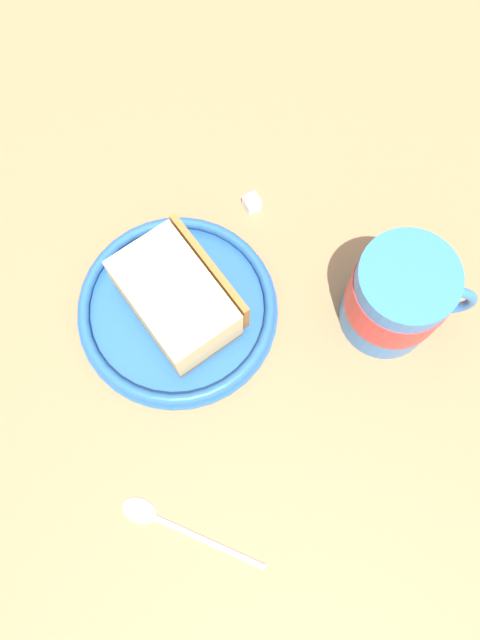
{
  "coord_description": "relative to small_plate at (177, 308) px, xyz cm",
  "views": [
    {
      "loc": [
        5.62,
        -19.97,
        55.06
      ],
      "look_at": [
        1.77,
        -3.59,
        3.0
      ],
      "focal_mm": 35.11,
      "sensor_mm": 36.0,
      "label": 1
    }
  ],
  "objects": [
    {
      "name": "ground_plane",
      "position": [
        4.26,
        3.13,
        -2.35
      ],
      "size": [
        127.55,
        127.55,
        3.02
      ],
      "primitive_type": "cube",
      "color": "#936D47"
    },
    {
      "name": "small_plate",
      "position": [
        0.0,
        0.0,
        0.0
      ],
      "size": [
        18.61,
        18.61,
        1.69
      ],
      "color": "#26599E",
      "rests_on": "ground_plane"
    },
    {
      "name": "cake_slice",
      "position": [
        0.17,
        0.2,
        2.47
      ],
      "size": [
        13.29,
        12.9,
        5.18
      ],
      "color": "#9E662D",
      "rests_on": "small_plate"
    },
    {
      "name": "tea_mug",
      "position": [
        18.75,
        3.93,
        4.51
      ],
      "size": [
        10.98,
        8.44,
        10.09
      ],
      "color": "#3372BF",
      "rests_on": "ground_plane"
    },
    {
      "name": "teaspoon",
      "position": [
        3.59,
        -18.27,
        -0.49
      ],
      "size": [
        13.0,
        3.42,
        0.8
      ],
      "color": "silver",
      "rests_on": "ground_plane"
    },
    {
      "name": "sugar_cube",
      "position": [
        4.06,
        12.16,
        -0.1
      ],
      "size": [
        2.08,
        2.08,
        1.48
      ],
      "primitive_type": "cube",
      "rotation": [
        0.0,
        0.0,
        0.71
      ],
      "color": "white",
      "rests_on": "ground_plane"
    }
  ]
}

